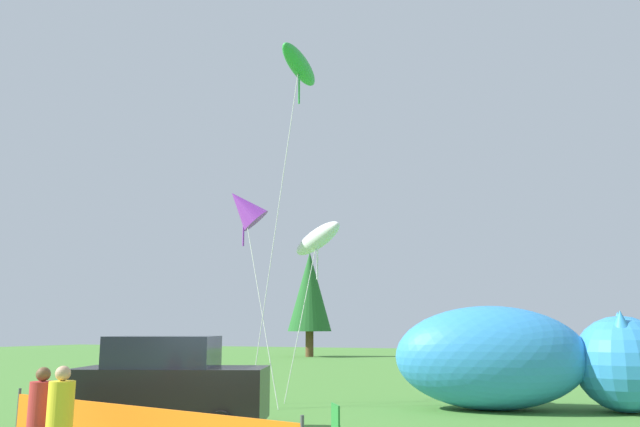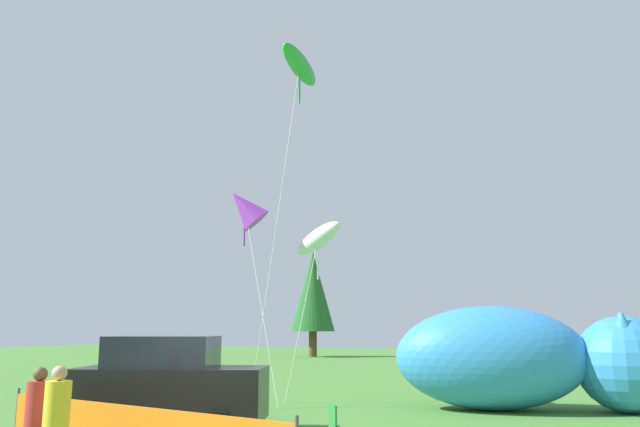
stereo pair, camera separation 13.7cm
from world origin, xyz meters
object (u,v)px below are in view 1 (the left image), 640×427
(parked_car, at_px, (170,385))
(spectator_in_black_shirt, at_px, (60,421))
(kite_green_fish, at_px, (299,66))
(inflatable_cat, at_px, (523,362))
(spectator_in_red_shirt, at_px, (40,419))
(kite_white_ghost, at_px, (317,239))
(kite_purple_delta, at_px, (244,207))

(parked_car, distance_m, spectator_in_black_shirt, 4.95)
(parked_car, distance_m, kite_green_fish, 10.92)
(inflatable_cat, xyz_separation_m, spectator_in_black_shirt, (-5.44, -11.43, -0.40))
(spectator_in_red_shirt, bearing_deg, inflatable_cat, 61.98)
(kite_green_fish, relative_size, kite_white_ghost, 1.94)
(parked_car, xyz_separation_m, kite_purple_delta, (-1.49, 5.75, 5.16))
(kite_purple_delta, bearing_deg, kite_green_fish, -12.66)
(inflatable_cat, height_order, spectator_in_red_shirt, inflatable_cat)
(spectator_in_black_shirt, xyz_separation_m, kite_white_ghost, (-0.64, 11.08, 4.13))
(inflatable_cat, relative_size, spectator_in_red_shirt, 4.60)
(spectator_in_red_shirt, relative_size, kite_white_ghost, 0.29)
(spectator_in_red_shirt, xyz_separation_m, kite_purple_delta, (-2.46, 10.30, 5.26))
(spectator_in_red_shirt, bearing_deg, parked_car, 102.00)
(kite_purple_delta, bearing_deg, kite_white_ghost, 14.66)
(kite_green_fish, xyz_separation_m, kite_white_ghost, (0.18, 1.11, -5.49))
(parked_car, height_order, kite_green_fish, kite_green_fish)
(spectator_in_black_shirt, bearing_deg, inflatable_cat, 64.54)
(inflatable_cat, bearing_deg, spectator_in_red_shirt, -131.85)
(parked_car, relative_size, kite_white_ghost, 0.79)
(kite_white_ghost, bearing_deg, spectator_in_red_shirt, -89.50)
(parked_car, distance_m, inflatable_cat, 9.68)
(spectator_in_black_shirt, distance_m, kite_white_ghost, 11.84)
(kite_green_fish, bearing_deg, parked_car, -97.53)
(kite_green_fish, height_order, kite_white_ghost, kite_green_fish)
(parked_car, relative_size, inflatable_cat, 0.60)
(spectator_in_red_shirt, distance_m, kite_white_ghost, 11.68)
(inflatable_cat, height_order, kite_green_fish, kite_green_fish)
(kite_purple_delta, bearing_deg, parked_car, -75.44)
(kite_green_fish, bearing_deg, inflatable_cat, 13.13)
(parked_car, xyz_separation_m, kite_green_fish, (0.70, 5.26, 9.55))
(kite_green_fish, bearing_deg, spectator_in_black_shirt, -85.30)
(inflatable_cat, relative_size, kite_green_fish, 0.69)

